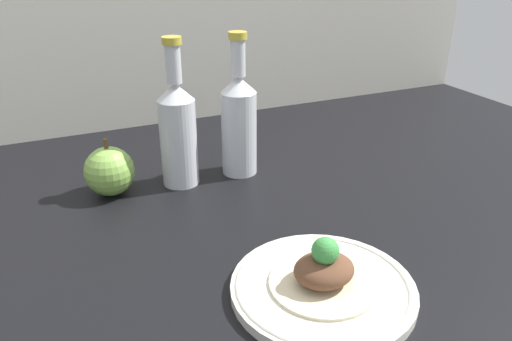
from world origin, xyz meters
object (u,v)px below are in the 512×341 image
at_px(plate, 323,287).
at_px(apple, 109,171).
at_px(plated_food, 324,271).
at_px(cider_bottle_right, 239,121).
at_px(cider_bottle_left, 178,130).

xyz_separation_m(plate, apple, (-0.19, 0.37, 0.03)).
distance_m(plate, plated_food, 0.02).
distance_m(plate, cider_bottle_right, 0.38).
distance_m(plated_food, cider_bottle_right, 0.37).
xyz_separation_m(plate, cider_bottle_left, (-0.07, 0.37, 0.09)).
height_order(plate, cider_bottle_right, cider_bottle_right).
bearing_deg(cider_bottle_left, plate, -78.95).
bearing_deg(plated_food, apple, 117.10).
relative_size(plated_food, cider_bottle_right, 0.52).
relative_size(cider_bottle_right, apple, 2.57).
height_order(plate, plated_food, plated_food).
distance_m(cider_bottle_right, apple, 0.24).
relative_size(plate, apple, 2.28).
height_order(cider_bottle_right, apple, cider_bottle_right).
relative_size(cider_bottle_left, apple, 2.57).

